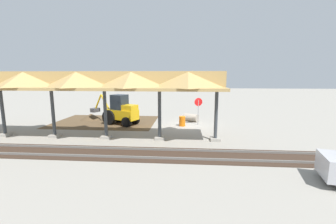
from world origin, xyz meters
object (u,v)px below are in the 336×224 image
stop_sign (198,105)px  concrete_pipe (191,118)px  backhoe (120,111)px  traffic_barrel (182,121)px

stop_sign → concrete_pipe: (0.66, -1.52, -1.45)m
backhoe → traffic_barrel: backhoe is taller
stop_sign → traffic_barrel: bearing=25.2°
backhoe → concrete_pipe: (-6.70, -1.87, -0.87)m
stop_sign → backhoe: bearing=2.7°
stop_sign → concrete_pipe: size_ratio=1.50×
backhoe → traffic_barrel: 5.95m
stop_sign → traffic_barrel: size_ratio=2.82×
stop_sign → concrete_pipe: bearing=-66.5°
stop_sign → backhoe: backhoe is taller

